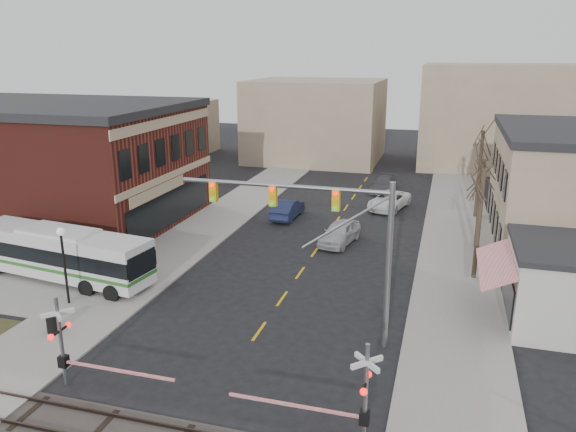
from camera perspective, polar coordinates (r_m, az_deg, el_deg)
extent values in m
plane|color=black|center=(27.07, -4.35, -13.52)|extent=(160.00, 160.00, 0.00)
cube|color=gray|center=(47.51, -6.76, -0.10)|extent=(5.00, 60.00, 0.12)
cube|color=gray|center=(44.03, 16.73, -2.05)|extent=(5.00, 60.00, 0.12)
cube|color=#2D231E|center=(22.36, -10.12, -20.61)|extent=(160.00, 0.08, 0.14)
cube|color=maroon|center=(52.64, -26.63, 4.86)|extent=(30.00, 15.00, 9.00)
cube|color=tan|center=(44.00, -11.90, 4.02)|extent=(0.10, 15.00, 0.50)
cube|color=tan|center=(43.32, -12.22, 9.32)|extent=(0.10, 15.00, 0.70)
cube|color=black|center=(44.59, -11.71, 0.89)|extent=(0.08, 13.00, 2.60)
cube|color=red|center=(30.89, 20.34, -4.50)|extent=(1.68, 6.00, 0.87)
cylinder|color=#382B21|center=(35.42, 18.80, -0.87)|extent=(0.28, 0.28, 6.75)
cylinder|color=#382B21|center=(41.27, 18.90, 1.19)|extent=(0.28, 0.28, 6.30)
cylinder|color=#382B21|center=(48.97, 18.84, 4.04)|extent=(0.28, 0.28, 7.20)
cube|color=silver|center=(36.62, -22.07, -3.49)|extent=(12.24, 4.15, 2.65)
cube|color=black|center=(36.56, -22.10, -3.23)|extent=(12.28, 4.19, 0.90)
cube|color=#2B6A23|center=(36.82, -21.96, -4.40)|extent=(12.28, 4.19, 0.20)
cylinder|color=black|center=(37.04, -21.86, -5.34)|extent=(1.33, 2.71, 1.00)
cylinder|color=gray|center=(26.10, 10.16, -5.18)|extent=(0.28, 0.28, 8.00)
cylinder|color=gray|center=(25.96, -0.52, 3.08)|extent=(10.03, 0.20, 0.20)
cube|color=gold|center=(25.50, 4.91, 1.62)|extent=(0.35, 0.30, 1.00)
cube|color=gold|center=(26.22, -1.54, 2.09)|extent=(0.35, 0.30, 1.00)
cube|color=gold|center=(27.25, -7.57, 2.50)|extent=(0.35, 0.30, 1.00)
cylinder|color=gray|center=(25.42, -22.05, -11.76)|extent=(0.16, 0.16, 4.00)
cube|color=silver|center=(24.86, -22.37, -9.11)|extent=(1.00, 1.00, 0.18)
cube|color=silver|center=(24.86, -22.37, -9.11)|extent=(1.00, 1.00, 0.18)
sphere|color=#FF0C0C|center=(24.83, -22.95, -11.27)|extent=(0.26, 0.26, 0.26)
sphere|color=#FF0C0C|center=(25.58, -21.42, -10.25)|extent=(0.26, 0.26, 0.26)
cube|color=black|center=(25.84, -21.83, -13.53)|extent=(0.35, 0.35, 0.50)
cube|color=#FF0C0C|center=(24.46, -16.83, -14.81)|extent=(5.00, 0.10, 0.10)
cylinder|color=gray|center=(20.63, 7.88, -17.61)|extent=(0.16, 0.16, 4.00)
cube|color=silver|center=(19.94, 8.03, -14.51)|extent=(1.00, 1.00, 0.18)
cube|color=silver|center=(19.94, 8.03, -14.51)|extent=(1.00, 1.00, 0.18)
sphere|color=#FF0C0C|center=(19.90, 7.69, -17.28)|extent=(0.26, 0.26, 0.26)
sphere|color=#FF0C0C|center=(20.82, 8.17, -15.64)|extent=(0.26, 0.26, 0.26)
cube|color=black|center=(21.15, 7.78, -19.63)|extent=(0.35, 0.35, 0.50)
cube|color=#FF0C0C|center=(21.56, 0.55, -18.67)|extent=(5.00, 0.10, 0.10)
cylinder|color=black|center=(32.90, -21.71, -5.03)|extent=(0.14, 0.14, 3.99)
sphere|color=silver|center=(32.22, -22.11, -1.48)|extent=(0.44, 0.44, 0.44)
cylinder|color=black|center=(30.49, -22.78, -10.06)|extent=(0.60, 0.60, 0.87)
imported|color=#AFAFB4|center=(40.90, 5.27, -1.69)|extent=(2.75, 5.08, 1.64)
imported|color=#1A2142|center=(46.96, -0.06, 0.75)|extent=(1.81, 4.86, 1.59)
imported|color=white|center=(50.48, 10.23, 1.56)|extent=(3.75, 5.88, 1.51)
imported|color=#45454A|center=(56.61, 9.71, 3.17)|extent=(2.48, 5.18, 1.45)
imported|color=#5F544C|center=(33.13, -15.34, -6.19)|extent=(0.69, 0.82, 1.92)
imported|color=#2C344D|center=(38.12, -15.79, -3.31)|extent=(1.03, 1.10, 1.80)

